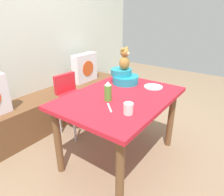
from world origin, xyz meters
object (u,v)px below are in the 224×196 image
at_px(pillow_floral_right, 85,68).
at_px(dining_table, 120,106).
at_px(infant_seat_teal, 124,77).
at_px(ketchup_bottle, 108,92).
at_px(teddy_bear, 125,59).
at_px(coffee_mug, 129,108).
at_px(dinner_plate_near, 153,87).
at_px(highchair, 72,96).

xyz_separation_m(pillow_floral_right, dining_table, (-0.75, -1.18, -0.05)).
distance_m(dining_table, infant_seat_teal, 0.43).
xyz_separation_m(infant_seat_teal, ketchup_bottle, (-0.51, -0.15, 0.02)).
bearing_deg(ketchup_bottle, teddy_bear, 16.61).
height_order(pillow_floral_right, coffee_mug, pillow_floral_right).
relative_size(ketchup_bottle, coffee_mug, 1.54).
distance_m(infant_seat_teal, teddy_bear, 0.21).
height_order(coffee_mug, dinner_plate_near, coffee_mug).
distance_m(highchair, ketchup_bottle, 0.82).
relative_size(dining_table, teddy_bear, 4.95).
relative_size(pillow_floral_right, dining_table, 0.36).
distance_m(ketchup_bottle, dinner_plate_near, 0.61).
height_order(infant_seat_teal, dinner_plate_near, infant_seat_teal).
bearing_deg(ketchup_bottle, dinner_plate_near, -18.48).
xyz_separation_m(ketchup_bottle, coffee_mug, (-0.12, -0.29, -0.04)).
xyz_separation_m(ketchup_bottle, dinner_plate_near, (0.57, -0.19, -0.08)).
bearing_deg(highchair, ketchup_bottle, -106.82).
bearing_deg(teddy_bear, highchair, 116.11).
bearing_deg(pillow_floral_right, infant_seat_teal, -111.73).
height_order(infant_seat_teal, coffee_mug, infant_seat_teal).
height_order(highchair, dinner_plate_near, highchair).
relative_size(pillow_floral_right, highchair, 0.56).
bearing_deg(highchair, teddy_bear, -63.89).
xyz_separation_m(dining_table, infant_seat_teal, (0.35, 0.18, 0.18)).
bearing_deg(teddy_bear, coffee_mug, -144.41).
bearing_deg(coffee_mug, teddy_bear, 35.59).
relative_size(pillow_floral_right, coffee_mug, 3.67).
relative_size(ketchup_bottle, dinner_plate_near, 0.92).
distance_m(infant_seat_teal, coffee_mug, 0.77).
relative_size(infant_seat_teal, ketchup_bottle, 1.78).
xyz_separation_m(teddy_bear, dinner_plate_near, (0.06, -0.34, -0.27)).
distance_m(teddy_bear, coffee_mug, 0.80).
bearing_deg(dining_table, infant_seat_teal, 27.60).
height_order(pillow_floral_right, dining_table, pillow_floral_right).
height_order(dining_table, coffee_mug, coffee_mug).
xyz_separation_m(infant_seat_teal, coffee_mug, (-0.62, -0.45, -0.02)).
distance_m(highchair, coffee_mug, 1.11).
xyz_separation_m(dining_table, highchair, (0.06, 0.76, -0.11)).
distance_m(ketchup_bottle, coffee_mug, 0.32).
distance_m(highchair, infant_seat_teal, 0.71).
height_order(dining_table, teddy_bear, teddy_bear).
relative_size(highchair, coffee_mug, 6.58).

